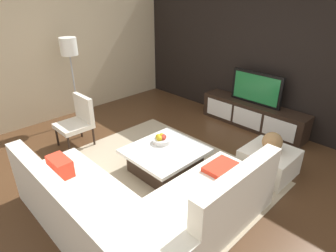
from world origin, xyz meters
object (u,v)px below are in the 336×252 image
at_px(fruit_bowl, 161,139).
at_px(ottoman, 269,162).
at_px(sectional_couch, 139,207).
at_px(floor_lamp, 69,52).
at_px(media_console, 252,115).
at_px(television, 256,88).
at_px(decorative_ball, 272,142).
at_px(coffee_table, 165,159).
at_px(accent_chair_near, 78,119).

bearing_deg(fruit_bowl, ottoman, 36.00).
bearing_deg(sectional_couch, floor_lamp, 163.38).
bearing_deg(sectional_couch, media_console, 98.72).
xyz_separation_m(television, decorative_ball, (1.02, -1.25, -0.27)).
bearing_deg(ottoman, coffee_table, -136.96).
bearing_deg(sectional_couch, accent_chair_near, 167.39).
distance_m(media_console, accent_chair_near, 3.31).
xyz_separation_m(coffee_table, floor_lamp, (-2.51, -0.07, 1.23)).
distance_m(media_console, floor_lamp, 3.71).
bearing_deg(fruit_bowl, accent_chair_near, -158.49).
bearing_deg(decorative_ball, coffee_table, -136.96).
xyz_separation_m(media_console, sectional_couch, (0.50, -3.29, 0.04)).
bearing_deg(floor_lamp, accent_chair_near, -26.63).
distance_m(television, floor_lamp, 3.57).
height_order(sectional_couch, floor_lamp, floor_lamp).
height_order(accent_chair_near, floor_lamp, floor_lamp).
height_order(accent_chair_near, ottoman, accent_chair_near).
bearing_deg(media_console, floor_lamp, -137.79).
xyz_separation_m(coffee_table, decorative_ball, (1.12, 1.05, 0.34)).
relative_size(media_console, decorative_ball, 7.46).
xyz_separation_m(media_console, decorative_ball, (1.02, -1.25, 0.29)).
height_order(accent_chair_near, fruit_bowl, accent_chair_near).
bearing_deg(accent_chair_near, floor_lamp, 150.81).
height_order(floor_lamp, fruit_bowl, floor_lamp).
bearing_deg(decorative_ball, fruit_bowl, -144.00).
height_order(media_console, sectional_couch, sectional_couch).
xyz_separation_m(sectional_couch, floor_lamp, (-3.11, 0.93, 1.15)).
bearing_deg(floor_lamp, fruit_bowl, 4.08).
bearing_deg(sectional_couch, television, 98.72).
bearing_deg(television, coffee_table, -92.49).
xyz_separation_m(sectional_couch, decorative_ball, (0.51, 2.04, 0.26)).
bearing_deg(fruit_bowl, decorative_ball, 36.00).
relative_size(ottoman, decorative_ball, 2.46).
distance_m(accent_chair_near, fruit_bowl, 1.60).
bearing_deg(media_console, fruit_bowl, -97.37).
height_order(media_console, television, television).
height_order(floor_lamp, decorative_ball, floor_lamp).
bearing_deg(accent_chair_near, television, 55.00).
bearing_deg(television, sectional_couch, -81.28).
distance_m(media_console, television, 0.56).
relative_size(fruit_bowl, decorative_ball, 0.98).
relative_size(television, fruit_bowl, 3.65).
relative_size(coffee_table, fruit_bowl, 3.79).
bearing_deg(media_console, coffee_table, -92.49).
distance_m(media_console, decorative_ball, 1.64).
bearing_deg(fruit_bowl, television, 82.63).
distance_m(media_console, sectional_couch, 3.33).
relative_size(media_console, floor_lamp, 1.25).
distance_m(media_console, ottoman, 1.61).
bearing_deg(coffee_table, media_console, 87.51).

